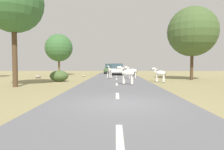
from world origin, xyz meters
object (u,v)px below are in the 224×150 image
Objects in this scene: tree_1 at (59,48)px; rock_1 at (84,76)px; tree_3 at (192,32)px; rock_2 at (38,77)px; tree_4 at (14,3)px; bush_1 at (59,76)px; car_1 at (117,70)px; zebra_1 at (127,73)px; zebra_0 at (109,71)px; car_0 at (110,69)px; zebra_3 at (160,73)px; zebra_2 at (132,71)px.

tree_1 is 13.83× the size of rock_1.
rock_2 is (-17.23, 2.34, -4.86)m from tree_3.
tree_4 is 7.49m from bush_1.
zebra_1 is at bearing 94.99° from car_1.
zebra_0 is 0.21× the size of tree_3.
rock_1 is 5.90m from rock_2.
zebra_0 is 0.35× the size of car_0.
zebra_3 is 0.31× the size of car_0.
rock_1 is at bearing -39.10° from zebra_0.
zebra_0 is 1.03× the size of zebra_2.
zebra_2 is 12.82m from tree_4.
zebra_2 is 0.19× the size of tree_4.
car_0 is at bearing 70.47° from rock_1.
zebra_3 is at bearing 108.58° from car_1.
car_0 reaches higher than bush_1.
zebra_3 is at bearing -25.03° from zebra_1.
tree_4 is at bearing 63.79° from zebra_0.
rock_2 is at bearing 4.18° from zebra_0.
car_0 reaches higher than zebra_0.
tree_4 is at bearing 69.24° from car_1.
tree_4 reaches higher than bush_1.
zebra_0 reaches higher than zebra_2.
tree_3 reaches higher than car_0.
car_1 is at bearing 9.32° from zebra_2.
tree_3 is (7.15, 5.91, 4.11)m from zebra_1.
car_1 reaches higher than zebra_3.
zebra_2 is 4.31m from zebra_3.
car_0 reaches higher than zebra_2.
zebra_0 is 8.58m from rock_2.
zebra_3 is 6.66m from tree_3.
zebra_2 is at bearing 101.63° from car_1.
bush_1 is at bearing 49.32° from zebra_0.
rock_1 is (-12.33, 5.62, -4.93)m from tree_3.
zebra_3 is at bearing 147.29° from zebra_0.
car_0 is at bearing -77.91° from zebra_0.
tree_3 is (8.99, -15.05, 4.20)m from car_0.
car_1 is 0.55× the size of tree_4.
bush_1 is at bearing 79.02° from car_0.
rock_2 is at bearing 60.28° from car_0.
tree_1 is at bearing 5.69° from car_1.
rock_2 is at bearing 101.25° from zebra_3.
zebra_3 is at bearing -45.04° from tree_1.
bush_1 is (-13.41, -2.36, -4.52)m from tree_3.
zebra_1 is 0.85× the size of bush_1.
tree_4 reaches higher than zebra_1.
zebra_0 is 3.46× the size of rock_1.
tree_1 is at bearing 150.41° from tree_3.
zebra_1 is 1.07× the size of zebra_3.
zebra_0 is 5.66m from rock_1.
car_1 reaches higher than rock_2.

